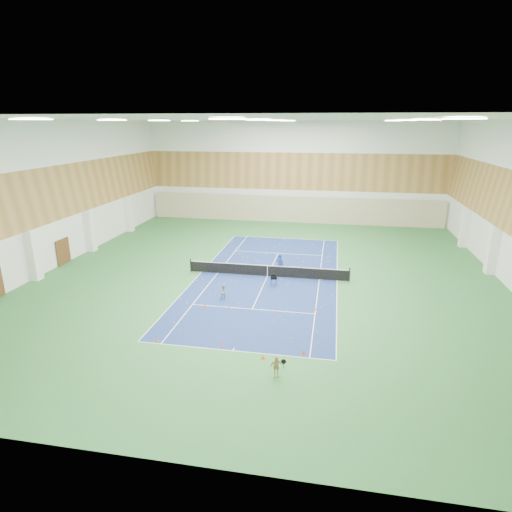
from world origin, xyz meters
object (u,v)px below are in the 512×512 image
(coach, at_px, (280,264))
(child_court, at_px, (224,292))
(child_apron, at_px, (276,367))
(tennis_net, at_px, (267,270))
(ball_cart, at_px, (274,280))

(coach, height_order, child_court, coach)
(child_court, relative_size, child_apron, 1.03)
(child_court, bearing_deg, tennis_net, 40.45)
(tennis_net, distance_m, ball_cart, 2.05)
(coach, xyz_separation_m, child_court, (-3.14, -5.76, -0.31))
(child_court, xyz_separation_m, child_apron, (4.85, -8.70, -0.02))
(child_court, distance_m, ball_cart, 4.44)
(ball_cart, bearing_deg, child_apron, -95.23)
(coach, distance_m, child_court, 6.57)
(tennis_net, relative_size, child_apron, 11.68)
(tennis_net, relative_size, coach, 7.31)
(ball_cart, bearing_deg, coach, 73.00)
(coach, height_order, ball_cart, coach)
(tennis_net, relative_size, ball_cart, 15.77)
(child_court, bearing_deg, ball_cart, 21.24)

